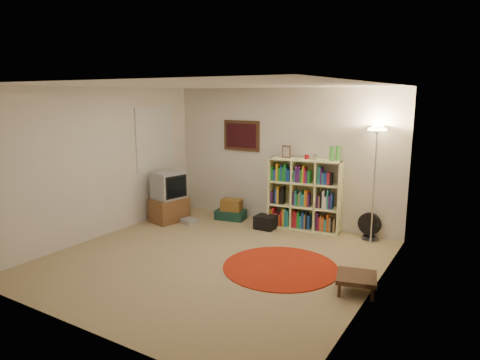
# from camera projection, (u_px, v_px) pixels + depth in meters

# --- Properties ---
(room) EXTENTS (4.54, 4.54, 2.54)m
(room) POSITION_uv_depth(u_px,v_px,m) (211.00, 174.00, 6.08)
(room) COLOR #988159
(room) RESTS_ON ground
(bookshelf) EXTENTS (1.31, 0.52, 1.53)m
(bookshelf) POSITION_uv_depth(u_px,v_px,m) (304.00, 195.00, 7.59)
(bookshelf) COLOR #FBFFAA
(bookshelf) RESTS_ON ground
(floor_lamp) EXTENTS (0.40, 0.40, 1.90)m
(floor_lamp) POSITION_uv_depth(u_px,v_px,m) (376.00, 146.00, 6.77)
(floor_lamp) COLOR silver
(floor_lamp) RESTS_ON ground
(floor_fan) EXTENTS (0.39, 0.22, 0.44)m
(floor_fan) POSITION_uv_depth(u_px,v_px,m) (369.00, 225.00, 7.17)
(floor_fan) COLOR black
(floor_fan) RESTS_ON ground
(tv_stand) EXTENTS (0.58, 0.74, 0.95)m
(tv_stand) POSITION_uv_depth(u_px,v_px,m) (169.00, 198.00, 8.08)
(tv_stand) COLOR brown
(tv_stand) RESTS_ON ground
(dvd_box) EXTENTS (0.31, 0.28, 0.09)m
(dvd_box) POSITION_uv_depth(u_px,v_px,m) (189.00, 221.00, 8.01)
(dvd_box) COLOR #969599
(dvd_box) RESTS_ON ground
(suitcase) EXTENTS (0.61, 0.46, 0.18)m
(suitcase) POSITION_uv_depth(u_px,v_px,m) (231.00, 214.00, 8.30)
(suitcase) COLOR #123129
(suitcase) RESTS_ON ground
(wicker_basket) EXTENTS (0.44, 0.36, 0.22)m
(wicker_basket) POSITION_uv_depth(u_px,v_px,m) (232.00, 205.00, 8.24)
(wicker_basket) COLOR brown
(wicker_basket) RESTS_ON suitcase
(duffel_bag) EXTENTS (0.35, 0.30, 0.24)m
(duffel_bag) POSITION_uv_depth(u_px,v_px,m) (265.00, 222.00, 7.69)
(duffel_bag) COLOR black
(duffel_bag) RESTS_ON ground
(paper_towel) EXTENTS (0.12, 0.12, 0.25)m
(paper_towel) POSITION_uv_depth(u_px,v_px,m) (279.00, 218.00, 7.93)
(paper_towel) COLOR white
(paper_towel) RESTS_ON ground
(red_rug) EXTENTS (1.61, 1.61, 0.01)m
(red_rug) POSITION_uv_depth(u_px,v_px,m) (280.00, 267.00, 5.97)
(red_rug) COLOR maroon
(red_rug) RESTS_ON ground
(side_table) EXTENTS (0.57, 0.57, 0.22)m
(side_table) POSITION_uv_depth(u_px,v_px,m) (357.00, 278.00, 5.20)
(side_table) COLOR #372013
(side_table) RESTS_ON ground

